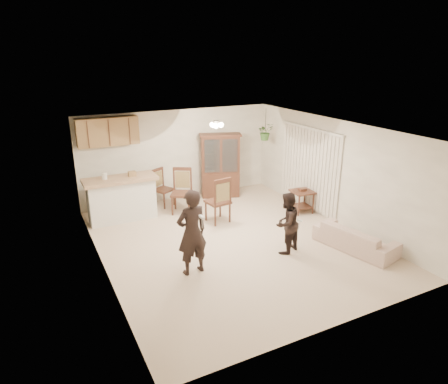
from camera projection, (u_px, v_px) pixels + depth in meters
name	position (u px, v px, depth m)	size (l,w,h in m)	color
floor	(233.00, 242.00, 8.81)	(6.50, 6.50, 0.00)	#C3AF93
ceiling	(233.00, 129.00, 7.98)	(5.50, 6.50, 0.02)	white
wall_back	(178.00, 155.00, 11.14)	(5.50, 0.02, 2.50)	white
wall_front	(340.00, 254.00, 5.66)	(5.50, 0.02, 2.50)	white
wall_left	(99.00, 210.00, 7.23)	(0.02, 6.50, 2.50)	white
wall_right	(334.00, 172.00, 9.57)	(0.02, 6.50, 2.50)	white
breakfast_bar	(122.00, 201.00, 9.84)	(1.60, 0.55, 1.00)	silver
bar_top	(120.00, 179.00, 9.66)	(1.75, 0.70, 0.08)	tan
upper_cabinets	(108.00, 131.00, 9.89)	(1.50, 0.34, 0.70)	brown
vertical_blinds	(309.00, 169.00, 10.36)	(0.06, 2.30, 2.10)	silver
ceiling_fixture	(216.00, 124.00, 9.11)	(0.36, 0.36, 0.20)	#FFE4BF
hanging_plant	(265.00, 132.00, 11.20)	(0.43, 0.37, 0.48)	#265120
plant_cord	(266.00, 120.00, 11.09)	(0.01, 0.01, 0.65)	black
sofa	(356.00, 233.00, 8.39)	(1.87, 0.73, 0.73)	beige
adult	(192.00, 229.00, 7.30)	(0.66, 0.43, 1.80)	black
child	(286.00, 222.00, 8.15)	(0.66, 0.51, 1.35)	black
china_hutch	(220.00, 166.00, 11.35)	(1.24, 0.81, 1.82)	#381F14
side_table	(302.00, 201.00, 10.36)	(0.59, 0.59, 0.65)	#381F14
chair_bar	(164.00, 196.00, 10.81)	(0.61, 0.61, 1.02)	#381F14
chair_hutch_left	(182.00, 201.00, 10.33)	(0.70, 0.70, 1.16)	#381F14
chair_hutch_right	(218.00, 209.00, 9.78)	(0.57, 0.57, 1.16)	#381F14
controller_adult	(202.00, 217.00, 6.87)	(0.04, 0.14, 0.04)	silver
controller_child	(300.00, 220.00, 7.92)	(0.03, 0.11, 0.03)	silver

